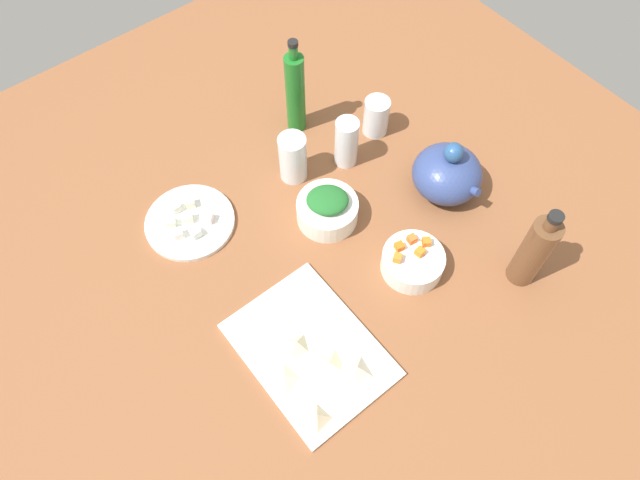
% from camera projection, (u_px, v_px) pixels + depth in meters
% --- Properties ---
extents(tabletop, '(1.90, 1.90, 0.03)m').
position_uv_depth(tabletop, '(320.00, 254.00, 1.35)').
color(tabletop, brown).
rests_on(tabletop, ground).
extents(cutting_board, '(0.33, 0.25, 0.01)m').
position_uv_depth(cutting_board, '(310.00, 350.00, 1.21)').
color(cutting_board, silver).
rests_on(cutting_board, tabletop).
extents(plate_tofu, '(0.21, 0.21, 0.01)m').
position_uv_depth(plate_tofu, '(190.00, 222.00, 1.37)').
color(plate_tofu, white).
rests_on(plate_tofu, tabletop).
extents(bowl_greens, '(0.15, 0.15, 0.06)m').
position_uv_depth(bowl_greens, '(327.00, 211.00, 1.36)').
color(bowl_greens, white).
rests_on(bowl_greens, tabletop).
extents(bowl_carrots, '(0.14, 0.14, 0.05)m').
position_uv_depth(bowl_carrots, '(412.00, 262.00, 1.29)').
color(bowl_carrots, white).
rests_on(bowl_carrots, tabletop).
extents(teapot, '(0.18, 0.17, 0.16)m').
position_uv_depth(teapot, '(447.00, 173.00, 1.37)').
color(teapot, '#33457F').
rests_on(teapot, tabletop).
extents(bottle_0, '(0.05, 0.05, 0.28)m').
position_uv_depth(bottle_0, '(295.00, 92.00, 1.43)').
color(bottle_0, '#1D6F24').
rests_on(bottle_0, tabletop).
extents(bottle_1, '(0.06, 0.06, 0.24)m').
position_uv_depth(bottle_1, '(534.00, 251.00, 1.22)').
color(bottle_1, brown).
rests_on(bottle_1, tabletop).
extents(drinking_glass_0, '(0.07, 0.07, 0.10)m').
position_uv_depth(drinking_glass_0, '(376.00, 116.00, 1.48)').
color(drinking_glass_0, white).
rests_on(drinking_glass_0, tabletop).
extents(drinking_glass_1, '(0.07, 0.07, 0.13)m').
position_uv_depth(drinking_glass_1, '(293.00, 158.00, 1.39)').
color(drinking_glass_1, white).
rests_on(drinking_glass_1, tabletop).
extents(drinking_glass_2, '(0.06, 0.06, 0.14)m').
position_uv_depth(drinking_glass_2, '(346.00, 142.00, 1.42)').
color(drinking_glass_2, white).
rests_on(drinking_glass_2, tabletop).
extents(carrot_cube_0, '(0.03, 0.03, 0.02)m').
position_uv_depth(carrot_cube_0, '(426.00, 242.00, 1.28)').
color(carrot_cube_0, orange).
rests_on(carrot_cube_0, bowl_carrots).
extents(carrot_cube_1, '(0.02, 0.02, 0.02)m').
position_uv_depth(carrot_cube_1, '(420.00, 252.00, 1.27)').
color(carrot_cube_1, orange).
rests_on(carrot_cube_1, bowl_carrots).
extents(carrot_cube_2, '(0.02, 0.02, 0.02)m').
position_uv_depth(carrot_cube_2, '(399.00, 246.00, 1.27)').
color(carrot_cube_2, orange).
rests_on(carrot_cube_2, bowl_carrots).
extents(carrot_cube_3, '(0.03, 0.03, 0.02)m').
position_uv_depth(carrot_cube_3, '(397.00, 258.00, 1.26)').
color(carrot_cube_3, orange).
rests_on(carrot_cube_3, bowl_carrots).
extents(carrot_cube_4, '(0.02, 0.02, 0.02)m').
position_uv_depth(carrot_cube_4, '(412.00, 239.00, 1.28)').
color(carrot_cube_4, orange).
rests_on(carrot_cube_4, bowl_carrots).
extents(chopped_greens_mound, '(0.13, 0.13, 0.03)m').
position_uv_depth(chopped_greens_mound, '(327.00, 200.00, 1.32)').
color(chopped_greens_mound, '#226729').
rests_on(chopped_greens_mound, bowl_greens).
extents(tofu_cube_0, '(0.03, 0.03, 0.02)m').
position_uv_depth(tofu_cube_0, '(190.00, 203.00, 1.38)').
color(tofu_cube_0, '#EDF0CB').
rests_on(tofu_cube_0, plate_tofu).
extents(tofu_cube_1, '(0.03, 0.03, 0.02)m').
position_uv_depth(tofu_cube_1, '(188.00, 218.00, 1.36)').
color(tofu_cube_1, white).
rests_on(tofu_cube_1, plate_tofu).
extents(tofu_cube_2, '(0.03, 0.03, 0.02)m').
position_uv_depth(tofu_cube_2, '(171.00, 222.00, 1.35)').
color(tofu_cube_2, silver).
rests_on(tofu_cube_2, plate_tofu).
extents(tofu_cube_3, '(0.02, 0.02, 0.02)m').
position_uv_depth(tofu_cube_3, '(195.00, 233.00, 1.34)').
color(tofu_cube_3, white).
rests_on(tofu_cube_3, plate_tofu).
extents(tofu_cube_4, '(0.03, 0.03, 0.02)m').
position_uv_depth(tofu_cube_4, '(208.00, 218.00, 1.36)').
color(tofu_cube_4, white).
rests_on(tofu_cube_4, plate_tofu).
extents(tofu_cube_5, '(0.03, 0.03, 0.02)m').
position_uv_depth(tofu_cube_5, '(178.00, 234.00, 1.33)').
color(tofu_cube_5, white).
rests_on(tofu_cube_5, plate_tofu).
extents(tofu_cube_6, '(0.02, 0.02, 0.02)m').
position_uv_depth(tofu_cube_6, '(175.00, 208.00, 1.37)').
color(tofu_cube_6, white).
rests_on(tofu_cube_6, plate_tofu).
extents(dumpling_0, '(0.07, 0.07, 0.03)m').
position_uv_depth(dumpling_0, '(357.00, 369.00, 1.17)').
color(dumpling_0, beige).
rests_on(dumpling_0, cutting_board).
extents(dumpling_1, '(0.08, 0.07, 0.02)m').
position_uv_depth(dumpling_1, '(329.00, 364.00, 1.18)').
color(dumpling_1, beige).
rests_on(dumpling_1, cutting_board).
extents(dumpling_2, '(0.06, 0.06, 0.03)m').
position_uv_depth(dumpling_2, '(317.00, 416.00, 1.12)').
color(dumpling_2, beige).
rests_on(dumpling_2, cutting_board).
extents(dumpling_3, '(0.07, 0.06, 0.02)m').
position_uv_depth(dumpling_3, '(285.00, 378.00, 1.16)').
color(dumpling_3, beige).
rests_on(dumpling_3, cutting_board).
extents(dumpling_4, '(0.06, 0.06, 0.03)m').
position_uv_depth(dumpling_4, '(297.00, 344.00, 1.19)').
color(dumpling_4, beige).
rests_on(dumpling_4, cutting_board).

